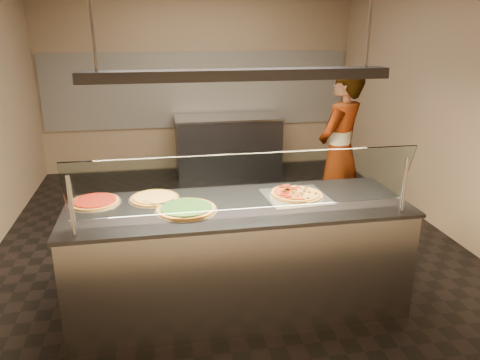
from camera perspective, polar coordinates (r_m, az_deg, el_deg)
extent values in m
cube|color=black|center=(5.26, -1.37, -7.68)|extent=(5.00, 6.00, 0.02)
cube|color=#8F7E5C|center=(7.75, -5.08, 12.39)|extent=(5.00, 0.02, 3.00)
cube|color=#8F7E5C|center=(1.98, 12.38, -5.84)|extent=(5.00, 0.02, 3.00)
cube|color=#8F7E5C|center=(5.74, 24.41, 8.77)|extent=(0.02, 6.00, 3.00)
cube|color=silver|center=(7.75, -5.02, 10.90)|extent=(4.90, 0.02, 1.20)
cube|color=#B7B7BC|center=(3.96, -0.21, -9.46)|extent=(2.70, 0.90, 0.90)
cube|color=#3B3B41|center=(3.76, -0.22, -3.18)|extent=(2.74, 0.94, 0.03)
cylinder|color=#B7B7BC|center=(3.30, -19.87, -3.09)|extent=(0.03, 0.03, 0.44)
cylinder|color=#B7B7BC|center=(3.73, 19.40, -0.63)|extent=(0.03, 0.03, 0.44)
cube|color=white|center=(3.34, 0.81, -0.26)|extent=(2.50, 0.18, 0.47)
cube|color=silver|center=(3.95, 6.87, -2.00)|extent=(0.54, 0.54, 0.01)
cylinder|color=silver|center=(3.94, 6.88, -1.90)|extent=(0.45, 0.45, 0.01)
cylinder|color=#660C07|center=(3.98, 6.57, -0.97)|extent=(0.06, 0.06, 0.01)
cylinder|color=#660C07|center=(4.02, 5.89, -0.73)|extent=(0.06, 0.06, 0.01)
cylinder|color=#660C07|center=(4.01, 5.13, -0.78)|extent=(0.06, 0.06, 0.01)
cylinder|color=#660C07|center=(3.95, 5.89, -1.13)|extent=(0.06, 0.06, 0.01)
cylinder|color=#660C07|center=(3.94, 5.67, -1.16)|extent=(0.06, 0.06, 0.01)
cylinder|color=#660C07|center=(3.90, 5.41, -1.33)|extent=(0.06, 0.06, 0.01)
cylinder|color=#660C07|center=(3.88, 5.64, -1.46)|extent=(0.06, 0.06, 0.01)
cylinder|color=#660C07|center=(3.83, 5.24, -1.74)|extent=(0.06, 0.06, 0.01)
cylinder|color=#660C07|center=(3.79, 5.90, -1.94)|extent=(0.06, 0.06, 0.01)
cube|color=#19590F|center=(3.99, 6.21, -0.86)|extent=(0.02, 0.02, 0.01)
cube|color=#19590F|center=(3.99, 5.61, -0.86)|extent=(0.01, 0.02, 0.01)
cube|color=#19590F|center=(3.95, 6.21, -1.10)|extent=(0.01, 0.02, 0.01)
cube|color=#19590F|center=(3.91, 5.11, -1.28)|extent=(0.01, 0.02, 0.01)
cube|color=#19590F|center=(3.90, 5.65, -1.34)|extent=(0.02, 0.01, 0.01)
cube|color=#19590F|center=(3.90, 6.48, -1.37)|extent=(0.02, 0.01, 0.01)
cube|color=#19590F|center=(3.87, 6.45, -1.52)|extent=(0.02, 0.02, 0.01)
cube|color=#19590F|center=(3.81, 7.05, -1.85)|extent=(0.02, 0.02, 0.01)
sphere|color=#513014|center=(3.82, 8.24, -2.20)|extent=(0.03, 0.03, 0.03)
sphere|color=#513014|center=(3.89, 7.54, -1.75)|extent=(0.03, 0.03, 0.03)
sphere|color=#513014|center=(3.91, 7.52, -1.65)|extent=(0.03, 0.03, 0.03)
sphere|color=#513014|center=(3.92, 7.40, -1.59)|extent=(0.03, 0.03, 0.03)
sphere|color=#513014|center=(3.93, 9.22, -1.62)|extent=(0.03, 0.03, 0.03)
sphere|color=#513014|center=(3.96, 8.39, -1.47)|extent=(0.03, 0.03, 0.03)
sphere|color=#513014|center=(3.96, 7.83, -1.40)|extent=(0.03, 0.03, 0.03)
sphere|color=#513014|center=(4.00, 7.83, -1.22)|extent=(0.03, 0.03, 0.03)
sphere|color=#513014|center=(4.06, 8.03, -0.95)|extent=(0.03, 0.03, 0.03)
sphere|color=#513014|center=(4.04, 7.35, -1.02)|extent=(0.03, 0.03, 0.03)
sphere|color=#513014|center=(4.07, 7.02, -0.82)|extent=(0.03, 0.03, 0.03)
cylinder|color=silver|center=(3.65, -6.56, -3.70)|extent=(0.49, 0.49, 0.01)
cylinder|color=#9D6725|center=(3.65, -6.57, -3.51)|extent=(0.46, 0.46, 0.02)
cylinder|color=#11370F|center=(3.64, -6.58, -3.30)|extent=(0.40, 0.40, 0.01)
cylinder|color=silver|center=(3.92, -10.40, -2.30)|extent=(0.42, 0.42, 0.01)
cylinder|color=#9D6725|center=(3.92, -10.40, -2.15)|extent=(0.39, 0.39, 0.02)
cylinder|color=gold|center=(3.91, -10.42, -1.97)|extent=(0.34, 0.34, 0.01)
cylinder|color=silver|center=(3.96, -17.27, -2.66)|extent=(0.42, 0.42, 0.01)
cylinder|color=#9D6725|center=(3.95, -17.28, -2.51)|extent=(0.39, 0.39, 0.02)
cylinder|color=maroon|center=(3.95, -17.30, -2.34)|extent=(0.34, 0.34, 0.01)
cube|color=#B7B7BC|center=(3.77, -8.80, -2.65)|extent=(0.17, 0.17, 0.00)
cylinder|color=tan|center=(3.79, -10.94, -2.66)|extent=(0.12, 0.12, 0.02)
cube|color=#3B3B41|center=(7.53, -1.48, 4.17)|extent=(1.63, 0.70, 0.90)
cube|color=#B7B7BC|center=(7.43, -1.50, 7.64)|extent=(1.67, 0.74, 0.03)
imported|color=#363440|center=(5.37, 12.05, 3.32)|extent=(0.81, 0.79, 1.88)
cube|color=#3B3B41|center=(3.52, -0.24, 12.70)|extent=(2.30, 0.18, 0.08)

